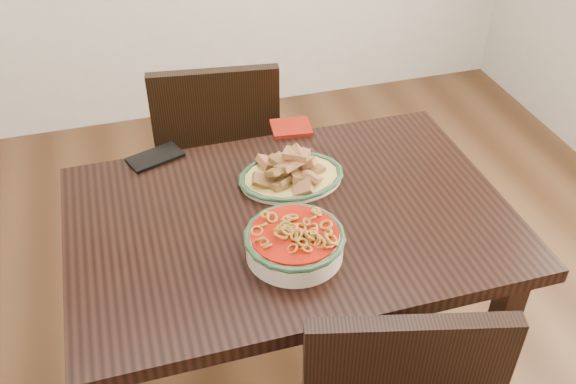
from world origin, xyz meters
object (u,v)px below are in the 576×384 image
object	(u,v)px
dining_table	(290,244)
noodle_bowl	(295,240)
fish_plate	(291,167)
smartphone	(155,157)
chair_far	(218,154)

from	to	relation	value
dining_table	noodle_bowl	world-z (taller)	noodle_bowl
fish_plate	dining_table	bearing A→B (deg)	-107.67
noodle_bowl	smartphone	bearing A→B (deg)	118.68
dining_table	smartphone	world-z (taller)	smartphone
chair_far	dining_table	bearing A→B (deg)	103.01
dining_table	smartphone	distance (m)	0.48
chair_far	smartphone	size ratio (longest dim) A/B	5.75
noodle_bowl	smartphone	xyz separation A→B (m)	(-0.27, 0.50, -0.04)
dining_table	chair_far	size ratio (longest dim) A/B	1.29
fish_plate	noodle_bowl	xyz separation A→B (m)	(-0.08, -0.29, -0.00)
fish_plate	smartphone	world-z (taller)	fish_plate
chair_far	noodle_bowl	xyz separation A→B (m)	(0.04, -0.84, 0.29)
chair_far	fish_plate	distance (m)	0.63
dining_table	noodle_bowl	distance (m)	0.21
chair_far	noodle_bowl	world-z (taller)	chair_far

